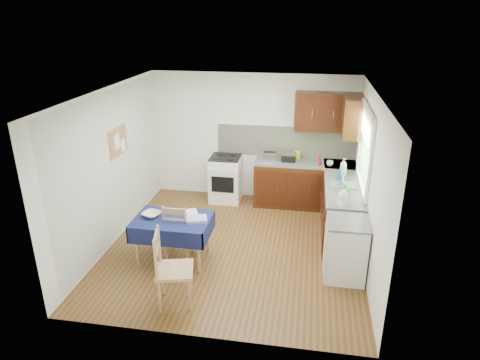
% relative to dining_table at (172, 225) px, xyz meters
% --- Properties ---
extents(floor, '(4.20, 4.20, 0.00)m').
position_rel_dining_table_xyz_m(floor, '(0.86, 0.50, -0.58)').
color(floor, '#533216').
rests_on(floor, ground).
extents(ceiling, '(4.00, 4.20, 0.02)m').
position_rel_dining_table_xyz_m(ceiling, '(0.86, 0.50, 1.92)').
color(ceiling, white).
rests_on(ceiling, wall_back).
extents(wall_back, '(4.00, 0.02, 2.50)m').
position_rel_dining_table_xyz_m(wall_back, '(0.86, 2.60, 0.67)').
color(wall_back, white).
rests_on(wall_back, ground).
extents(wall_front, '(4.00, 0.02, 2.50)m').
position_rel_dining_table_xyz_m(wall_front, '(0.86, -1.60, 0.67)').
color(wall_front, white).
rests_on(wall_front, ground).
extents(wall_left, '(0.02, 4.20, 2.50)m').
position_rel_dining_table_xyz_m(wall_left, '(-1.14, 0.50, 0.67)').
color(wall_left, silver).
rests_on(wall_left, ground).
extents(wall_right, '(0.02, 4.20, 2.50)m').
position_rel_dining_table_xyz_m(wall_right, '(2.86, 0.50, 0.67)').
color(wall_right, white).
rests_on(wall_right, ground).
extents(base_cabinets, '(1.90, 2.30, 0.86)m').
position_rel_dining_table_xyz_m(base_cabinets, '(2.21, 1.76, -0.15)').
color(base_cabinets, black).
rests_on(base_cabinets, ground).
extents(worktop_back, '(1.90, 0.60, 0.04)m').
position_rel_dining_table_xyz_m(worktop_back, '(1.91, 2.30, 0.30)').
color(worktop_back, slate).
rests_on(worktop_back, base_cabinets).
extents(worktop_right, '(0.60, 1.70, 0.04)m').
position_rel_dining_table_xyz_m(worktop_right, '(2.56, 1.15, 0.30)').
color(worktop_right, slate).
rests_on(worktop_right, base_cabinets).
extents(worktop_corner, '(0.60, 0.60, 0.04)m').
position_rel_dining_table_xyz_m(worktop_corner, '(2.56, 2.30, 0.30)').
color(worktop_corner, slate).
rests_on(worktop_corner, base_cabinets).
extents(splashback, '(2.70, 0.02, 0.60)m').
position_rel_dining_table_xyz_m(splashback, '(1.51, 2.59, 0.62)').
color(splashback, beige).
rests_on(splashback, wall_back).
extents(upper_cabinets, '(1.20, 0.85, 0.70)m').
position_rel_dining_table_xyz_m(upper_cabinets, '(2.38, 2.30, 1.27)').
color(upper_cabinets, black).
rests_on(upper_cabinets, wall_back).
extents(stove, '(0.60, 0.61, 0.92)m').
position_rel_dining_table_xyz_m(stove, '(0.36, 2.30, -0.12)').
color(stove, white).
rests_on(stove, ground).
extents(window, '(0.04, 1.48, 1.26)m').
position_rel_dining_table_xyz_m(window, '(2.83, 1.20, 1.07)').
color(window, '#2E5221').
rests_on(window, wall_right).
extents(fridge, '(0.58, 0.60, 0.89)m').
position_rel_dining_table_xyz_m(fridge, '(2.56, -0.05, -0.14)').
color(fridge, white).
rests_on(fridge, ground).
extents(corkboard, '(0.04, 0.62, 0.47)m').
position_rel_dining_table_xyz_m(corkboard, '(-1.12, 0.80, 1.01)').
color(corkboard, '#A48252').
rests_on(corkboard, wall_left).
extents(dining_table, '(1.14, 0.77, 0.69)m').
position_rel_dining_table_xyz_m(dining_table, '(0.00, 0.00, 0.00)').
color(dining_table, '#0F1D3F').
rests_on(dining_table, ground).
extents(chair_far, '(0.41, 0.41, 0.92)m').
position_rel_dining_table_xyz_m(chair_far, '(0.06, 0.05, -0.10)').
color(chair_far, '#A48252').
rests_on(chair_far, ground).
extents(chair_near, '(0.56, 0.56, 1.05)m').
position_rel_dining_table_xyz_m(chair_near, '(0.31, -1.05, -0.03)').
color(chair_near, '#A48252').
rests_on(chair_near, ground).
extents(toaster, '(0.26, 0.16, 0.20)m').
position_rel_dining_table_xyz_m(toaster, '(1.22, 2.24, 0.41)').
color(toaster, '#B5B6BA').
rests_on(toaster, worktop_back).
extents(sandwich_press, '(0.27, 0.24, 0.16)m').
position_rel_dining_table_xyz_m(sandwich_press, '(1.59, 2.31, 0.39)').
color(sandwich_press, black).
rests_on(sandwich_press, worktop_back).
extents(sauce_bottle, '(0.05, 0.05, 0.21)m').
position_rel_dining_table_xyz_m(sauce_bottle, '(2.16, 2.15, 0.42)').
color(sauce_bottle, red).
rests_on(sauce_bottle, worktop_back).
extents(yellow_packet, '(0.12, 0.08, 0.16)m').
position_rel_dining_table_xyz_m(yellow_packet, '(1.73, 2.45, 0.40)').
color(yellow_packet, yellow).
rests_on(yellow_packet, worktop_back).
extents(dish_rack, '(0.41, 0.32, 0.20)m').
position_rel_dining_table_xyz_m(dish_rack, '(2.55, 1.22, 0.34)').
color(dish_rack, gray).
rests_on(dish_rack, worktop_right).
extents(kettle, '(0.14, 0.14, 0.24)m').
position_rel_dining_table_xyz_m(kettle, '(2.50, 0.47, 0.42)').
color(kettle, white).
rests_on(kettle, worktop_right).
extents(cup, '(0.14, 0.14, 0.10)m').
position_rel_dining_table_xyz_m(cup, '(2.36, 2.16, 0.36)').
color(cup, white).
rests_on(cup, worktop_back).
extents(soap_bottle_a, '(0.17, 0.17, 0.32)m').
position_rel_dining_table_xyz_m(soap_bottle_a, '(2.56, 1.69, 0.47)').
color(soap_bottle_a, white).
rests_on(soap_bottle_a, worktop_right).
extents(soap_bottle_b, '(0.12, 0.12, 0.19)m').
position_rel_dining_table_xyz_m(soap_bottle_b, '(2.52, 1.50, 0.41)').
color(soap_bottle_b, '#1C62A8').
rests_on(soap_bottle_b, worktop_right).
extents(soap_bottle_c, '(0.19, 0.19, 0.17)m').
position_rel_dining_table_xyz_m(soap_bottle_c, '(2.55, 0.85, 0.40)').
color(soap_bottle_c, green).
rests_on(soap_bottle_c, worktop_right).
extents(plate_bowl, '(0.33, 0.33, 0.06)m').
position_rel_dining_table_xyz_m(plate_bowl, '(-0.33, 0.02, 0.14)').
color(plate_bowl, beige).
rests_on(plate_bowl, dining_table).
extents(book, '(0.26, 0.29, 0.02)m').
position_rel_dining_table_xyz_m(book, '(0.16, 0.20, 0.11)').
color(book, white).
rests_on(book, dining_table).
extents(spice_jar, '(0.04, 0.04, 0.08)m').
position_rel_dining_table_xyz_m(spice_jar, '(0.09, 0.19, 0.15)').
color(spice_jar, green).
rests_on(spice_jar, dining_table).
extents(tea_towel, '(0.35, 0.31, 0.05)m').
position_rel_dining_table_xyz_m(tea_towel, '(0.39, -0.02, 0.13)').
color(tea_towel, navy).
rests_on(tea_towel, dining_table).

